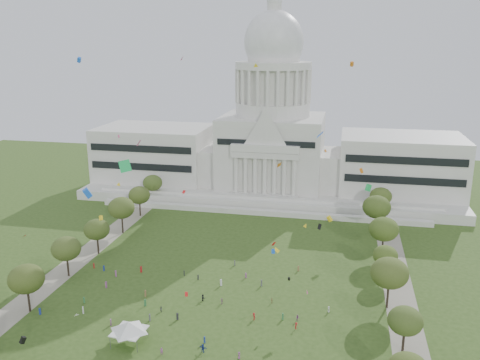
{
  "coord_description": "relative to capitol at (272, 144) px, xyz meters",
  "views": [
    {
      "loc": [
        31.36,
        -104.29,
        65.79
      ],
      "look_at": [
        0.0,
        45.0,
        24.0
      ],
      "focal_mm": 38.0,
      "sensor_mm": 36.0,
      "label": 1
    }
  ],
  "objects": [
    {
      "name": "kite_swarm",
      "position": [
        2.16,
        -104.82,
        6.55
      ],
      "size": [
        84.16,
        105.99,
        59.59
      ],
      "color": "orange",
      "rests_on": "ground"
    },
    {
      "name": "row_tree_r_5",
      "position": [
        43.49,
        -43.4,
        -12.37
      ],
      "size": [
        9.82,
        9.82,
        13.96
      ],
      "color": "black",
      "rests_on": "ground"
    },
    {
      "name": "person_9",
      "position": [
        22.47,
        -110.91,
        -21.44
      ],
      "size": [
        0.94,
        1.24,
        1.71
      ],
      "primitive_type": "imported",
      "rotation": [
        0.0,
        0.0,
        1.2
      ],
      "color": "#B21E1E",
      "rests_on": "ground"
    },
    {
      "name": "person_2",
      "position": [
        22.44,
        -107.2,
        -21.49
      ],
      "size": [
        0.86,
        0.63,
        1.61
      ],
      "primitive_type": "imported",
      "rotation": [
        0.0,
        0.0,
        0.2
      ],
      "color": "#994C8C",
      "rests_on": "ground"
    },
    {
      "name": "path_left",
      "position": [
        -48.0,
        -83.59,
        -22.28
      ],
      "size": [
        8.0,
        160.0,
        0.04
      ],
      "primitive_type": "cube",
      "color": "gray",
      "rests_on": "ground"
    },
    {
      "name": "row_tree_r_2",
      "position": [
        44.17,
        -96.15,
        -12.64
      ],
      "size": [
        9.55,
        9.55,
        13.58
      ],
      "color": "black",
      "rests_on": "ground"
    },
    {
      "name": "event_tent",
      "position": [
        -13.79,
        -124.25,
        -18.19
      ],
      "size": [
        10.27,
        10.27,
        5.3
      ],
      "color": "#4C4C4C",
      "rests_on": "ground"
    },
    {
      "name": "person_11",
      "position": [
        3.41,
        -124.38,
        -21.33
      ],
      "size": [
        1.91,
        1.11,
        1.93
      ],
      "primitive_type": "imported",
      "rotation": [
        0.0,
        0.0,
        2.9
      ],
      "color": "navy",
      "rests_on": "ground"
    },
    {
      "name": "person_0",
      "position": [
        29.71,
        -101.51,
        -21.51
      ],
      "size": [
        0.78,
        0.91,
        1.57
      ],
      "primitive_type": "imported",
      "rotation": [
        0.0,
        0.0,
        5.16
      ],
      "color": "silver",
      "rests_on": "ground"
    },
    {
      "name": "row_tree_l_5",
      "position": [
        -45.22,
        -42.58,
        -13.88
      ],
      "size": [
        8.33,
        8.33,
        11.85
      ],
      "color": "black",
      "rests_on": "ground"
    },
    {
      "name": "person_3",
      "position": [
        11.92,
        -108.93,
        -21.36
      ],
      "size": [
        1.2,
        1.34,
        1.86
      ],
      "primitive_type": "imported",
      "rotation": [
        0.0,
        0.0,
        5.33
      ],
      "color": "#B21E1E",
      "rests_on": "ground"
    },
    {
      "name": "row_tree_r_4",
      "position": [
        44.76,
        -63.55,
        -13.01
      ],
      "size": [
        9.19,
        9.19,
        13.06
      ],
      "color": "black",
      "rests_on": "ground"
    },
    {
      "name": "person_4",
      "position": [
        2.42,
        -102.95,
        -21.49
      ],
      "size": [
        0.74,
        1.04,
        1.6
      ],
      "primitive_type": "imported",
      "rotation": [
        0.0,
        0.0,
        4.97
      ],
      "color": "#994C8C",
      "rests_on": "ground"
    },
    {
      "name": "row_tree_r_1",
      "position": [
        46.22,
        -115.34,
        -14.64
      ],
      "size": [
        7.58,
        7.58,
        10.78
      ],
      "color": "black",
      "rests_on": "ground"
    },
    {
      "name": "person_10",
      "position": [
        15.04,
        -99.89,
        -21.57
      ],
      "size": [
        0.49,
        0.87,
        1.45
      ],
      "primitive_type": "imported",
      "rotation": [
        0.0,
        0.0,
        1.61
      ],
      "color": "olive",
      "rests_on": "ground"
    },
    {
      "name": "row_tree_l_1",
      "position": [
        -44.07,
        -116.55,
        -13.34
      ],
      "size": [
        8.86,
        8.86,
        12.59
      ],
      "color": "black",
      "rests_on": "ground"
    },
    {
      "name": "row_tree_l_3",
      "position": [
        -44.09,
        -79.67,
        -14.09
      ],
      "size": [
        8.12,
        8.12,
        11.55
      ],
      "color": "black",
      "rests_on": "ground"
    },
    {
      "name": "person_5",
      "position": [
        -2.86,
        -102.38,
        -21.37
      ],
      "size": [
        1.63,
        1.76,
        1.86
      ],
      "primitive_type": "imported",
      "rotation": [
        0.0,
        0.0,
        2.27
      ],
      "color": "#26262B",
      "rests_on": "ground"
    },
    {
      "name": "person_6",
      "position": [
        11.66,
        -125.08,
        -21.49
      ],
      "size": [
        0.7,
        0.89,
        1.61
      ],
      "primitive_type": "imported",
      "rotation": [
        0.0,
        0.0,
        1.83
      ],
      "color": "#994C8C",
      "rests_on": "ground"
    },
    {
      "name": "path_right",
      "position": [
        48.0,
        -83.59,
        -22.28
      ],
      "size": [
        8.0,
        160.0,
        0.04
      ],
      "primitive_type": "cube",
      "color": "gray",
      "rests_on": "ground"
    },
    {
      "name": "ground",
      "position": [
        0.0,
        -113.59,
        -22.3
      ],
      "size": [
        400.0,
        400.0,
        0.0
      ],
      "primitive_type": "plane",
      "color": "#314B19",
      "rests_on": "ground"
    },
    {
      "name": "row_tree_l_4",
      "position": [
        -44.08,
        -61.17,
        -12.9
      ],
      "size": [
        9.29,
        9.29,
        13.21
      ],
      "color": "black",
      "rests_on": "ground"
    },
    {
      "name": "person_8",
      "position": [
        -11.62,
        -109.85,
        -21.55
      ],
      "size": [
        0.84,
        0.8,
        1.49
      ],
      "primitive_type": "imported",
      "rotation": [
        0.0,
        0.0,
        2.47
      ],
      "color": "#4C4C51",
      "rests_on": "ground"
    },
    {
      "name": "row_tree_l_2",
      "position": [
        -45.04,
        -96.29,
        -13.79
      ],
      "size": [
        8.42,
        8.42,
        11.97
      ],
      "color": "black",
      "rests_on": "ground"
    },
    {
      "name": "capitol",
      "position": [
        0.0,
        0.0,
        0.0
      ],
      "size": [
        160.0,
        64.5,
        91.3
      ],
      "color": "silver",
      "rests_on": "ground"
    },
    {
      "name": "row_tree_r_6",
      "position": [
        45.96,
        -25.46,
        -13.79
      ],
      "size": [
        8.42,
        8.42,
        11.97
      ],
      "color": "black",
      "rests_on": "ground"
    },
    {
      "name": "person_7",
      "position": [
        -5.14,
        -127.05,
        -21.45
      ],
      "size": [
        0.73,
        0.63,
        1.68
      ],
      "primitive_type": "imported",
      "rotation": [
        0.0,
        0.0,
        3.48
      ],
      "color": "#994C8C",
      "rests_on": "ground"
    },
    {
      "name": "distant_crowd",
      "position": [
        -14.77,
        -100.59,
        -21.42
      ],
      "size": [
        61.12,
        42.03,
        1.9
      ],
      "color": "navy",
      "rests_on": "ground"
    },
    {
      "name": "row_tree_l_6",
      "position": [
        -46.87,
        -24.45,
        -14.02
      ],
      "size": [
        8.19,
        8.19,
        11.64
      ],
      "color": "black",
      "rests_on": "ground"
    },
    {
      "name": "row_tree_r_3",
      "position": [
        44.4,
        -79.1,
        -15.21
      ],
      "size": [
        7.01,
        7.01,
        9.98
      ],
      "color": "black",
      "rests_on": "ground"
    }
  ]
}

